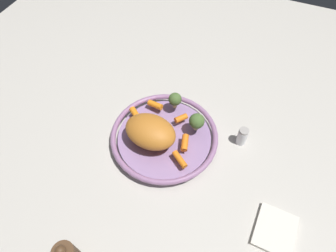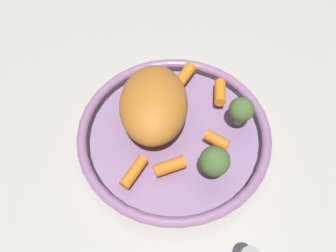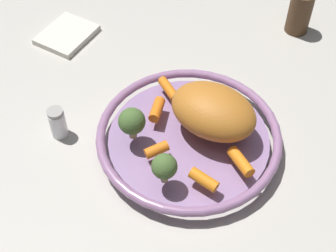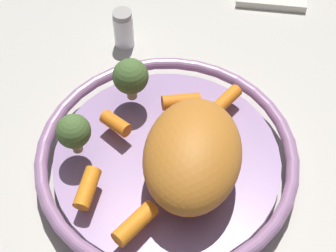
{
  "view_description": "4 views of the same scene",
  "coord_description": "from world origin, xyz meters",
  "px_view_note": "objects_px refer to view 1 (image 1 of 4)",
  "views": [
    {
      "loc": [
        -0.21,
        0.49,
        0.83
      ],
      "look_at": [
        -0.0,
        -0.02,
        0.05
      ],
      "focal_mm": 30.98,
      "sensor_mm": 36.0,
      "label": 1
    },
    {
      "loc": [
        -0.39,
        0.04,
        0.67
      ],
      "look_at": [
        0.0,
        0.01,
        0.05
      ],
      "focal_mm": 43.75,
      "sensor_mm": 36.0,
      "label": 2
    },
    {
      "loc": [
        0.24,
        -0.55,
        0.76
      ],
      "look_at": [
        -0.03,
        -0.03,
        0.07
      ],
      "focal_mm": 52.52,
      "sensor_mm": 36.0,
      "label": 3
    },
    {
      "loc": [
        0.37,
        0.03,
        0.59
      ],
      "look_at": [
        -0.02,
        -0.0,
        0.07
      ],
      "focal_mm": 52.81,
      "sensor_mm": 36.0,
      "label": 4
    }
  ],
  "objects_px": {
    "roast_chicken_piece": "(150,132)",
    "serving_bowl": "(164,137)",
    "dish_towel": "(275,231)",
    "baby_carrot_right": "(185,143)",
    "baby_carrot_center": "(181,118)",
    "baby_carrot_back": "(155,105)",
    "baby_carrot_near_rim": "(136,115)",
    "salt_shaker": "(242,136)",
    "broccoli_floret_small": "(197,121)",
    "broccoli_floret_mid": "(175,99)",
    "baby_carrot_left": "(180,159)"
  },
  "relations": [
    {
      "from": "baby_carrot_right",
      "to": "salt_shaker",
      "type": "height_order",
      "value": "salt_shaker"
    },
    {
      "from": "dish_towel",
      "to": "baby_carrot_right",
      "type": "bearing_deg",
      "value": -24.35
    },
    {
      "from": "roast_chicken_piece",
      "to": "baby_carrot_left",
      "type": "bearing_deg",
      "value": 160.7
    },
    {
      "from": "serving_bowl",
      "to": "broccoli_floret_small",
      "type": "height_order",
      "value": "broccoli_floret_small"
    },
    {
      "from": "baby_carrot_back",
      "to": "baby_carrot_center",
      "type": "bearing_deg",
      "value": 169.09
    },
    {
      "from": "serving_bowl",
      "to": "baby_carrot_near_rim",
      "type": "height_order",
      "value": "baby_carrot_near_rim"
    },
    {
      "from": "roast_chicken_piece",
      "to": "baby_carrot_back",
      "type": "distance_m",
      "value": 0.14
    },
    {
      "from": "baby_carrot_near_rim",
      "to": "broccoli_floret_mid",
      "type": "xyz_separation_m",
      "value": [
        -0.11,
        -0.09,
        0.03
      ]
    },
    {
      "from": "roast_chicken_piece",
      "to": "baby_carrot_center",
      "type": "relative_size",
      "value": 3.83
    },
    {
      "from": "baby_carrot_right",
      "to": "baby_carrot_left",
      "type": "height_order",
      "value": "baby_carrot_right"
    },
    {
      "from": "serving_bowl",
      "to": "baby_carrot_back",
      "type": "relative_size",
      "value": 6.77
    },
    {
      "from": "baby_carrot_back",
      "to": "baby_carrot_near_rim",
      "type": "bearing_deg",
      "value": 57.09
    },
    {
      "from": "baby_carrot_near_rim",
      "to": "salt_shaker",
      "type": "height_order",
      "value": "salt_shaker"
    },
    {
      "from": "baby_carrot_near_rim",
      "to": "broccoli_floret_small",
      "type": "distance_m",
      "value": 0.21
    },
    {
      "from": "broccoli_floret_small",
      "to": "baby_carrot_back",
      "type": "bearing_deg",
      "value": -12.04
    },
    {
      "from": "roast_chicken_piece",
      "to": "baby_carrot_left",
      "type": "distance_m",
      "value": 0.13
    },
    {
      "from": "roast_chicken_piece",
      "to": "baby_carrot_left",
      "type": "xyz_separation_m",
      "value": [
        -0.12,
        0.04,
        -0.03
      ]
    },
    {
      "from": "broccoli_floret_mid",
      "to": "salt_shaker",
      "type": "height_order",
      "value": "broccoli_floret_mid"
    },
    {
      "from": "baby_carrot_back",
      "to": "baby_carrot_center",
      "type": "distance_m",
      "value": 0.11
    },
    {
      "from": "baby_carrot_right",
      "to": "salt_shaker",
      "type": "bearing_deg",
      "value": -146.81
    },
    {
      "from": "roast_chicken_piece",
      "to": "baby_carrot_back",
      "type": "height_order",
      "value": "roast_chicken_piece"
    },
    {
      "from": "roast_chicken_piece",
      "to": "baby_carrot_left",
      "type": "relative_size",
      "value": 2.83
    },
    {
      "from": "baby_carrot_back",
      "to": "baby_carrot_left",
      "type": "relative_size",
      "value": 0.89
    },
    {
      "from": "broccoli_floret_small",
      "to": "broccoli_floret_mid",
      "type": "xyz_separation_m",
      "value": [
        0.1,
        -0.06,
        -0.0
      ]
    },
    {
      "from": "roast_chicken_piece",
      "to": "baby_carrot_near_rim",
      "type": "bearing_deg",
      "value": -36.57
    },
    {
      "from": "dish_towel",
      "to": "baby_carrot_center",
      "type": "bearing_deg",
      "value": -32.18
    },
    {
      "from": "roast_chicken_piece",
      "to": "broccoli_floret_small",
      "type": "distance_m",
      "value": 0.15
    },
    {
      "from": "baby_carrot_left",
      "to": "broccoli_floret_mid",
      "type": "xyz_separation_m",
      "value": [
        0.09,
        -0.19,
        0.03
      ]
    },
    {
      "from": "broccoli_floret_mid",
      "to": "baby_carrot_right",
      "type": "bearing_deg",
      "value": 123.18
    },
    {
      "from": "roast_chicken_piece",
      "to": "serving_bowl",
      "type": "bearing_deg",
      "value": -132.88
    },
    {
      "from": "baby_carrot_left",
      "to": "roast_chicken_piece",
      "type": "bearing_deg",
      "value": -19.3
    },
    {
      "from": "broccoli_floret_mid",
      "to": "roast_chicken_piece",
      "type": "bearing_deg",
      "value": 81.77
    },
    {
      "from": "baby_carrot_center",
      "to": "dish_towel",
      "type": "height_order",
      "value": "baby_carrot_center"
    },
    {
      "from": "baby_carrot_left",
      "to": "baby_carrot_center",
      "type": "bearing_deg",
      "value": -70.41
    },
    {
      "from": "baby_carrot_left",
      "to": "salt_shaker",
      "type": "relative_size",
      "value": 0.87
    },
    {
      "from": "roast_chicken_piece",
      "to": "broccoli_floret_small",
      "type": "relative_size",
      "value": 2.45
    },
    {
      "from": "roast_chicken_piece",
      "to": "broccoli_floret_small",
      "type": "xyz_separation_m",
      "value": [
        -0.12,
        -0.09,
        0.0
      ]
    },
    {
      "from": "baby_carrot_near_rim",
      "to": "serving_bowl",
      "type": "bearing_deg",
      "value": 166.65
    },
    {
      "from": "baby_carrot_back",
      "to": "broccoli_floret_small",
      "type": "distance_m",
      "value": 0.17
    },
    {
      "from": "baby_carrot_left",
      "to": "salt_shaker",
      "type": "height_order",
      "value": "salt_shaker"
    },
    {
      "from": "baby_carrot_near_rim",
      "to": "baby_carrot_left",
      "type": "distance_m",
      "value": 0.22
    },
    {
      "from": "roast_chicken_piece",
      "to": "broccoli_floret_mid",
      "type": "xyz_separation_m",
      "value": [
        -0.02,
        -0.15,
        -0.0
      ]
    },
    {
      "from": "baby_carrot_center",
      "to": "salt_shaker",
      "type": "relative_size",
      "value": 0.64
    },
    {
      "from": "baby_carrot_back",
      "to": "salt_shaker",
      "type": "relative_size",
      "value": 0.77
    },
    {
      "from": "broccoli_floret_small",
      "to": "broccoli_floret_mid",
      "type": "distance_m",
      "value": 0.12
    },
    {
      "from": "baby_carrot_near_rim",
      "to": "broccoli_floret_small",
      "type": "relative_size",
      "value": 0.89
    },
    {
      "from": "serving_bowl",
      "to": "baby_carrot_center",
      "type": "distance_m",
      "value": 0.08
    },
    {
      "from": "baby_carrot_back",
      "to": "broccoli_floret_small",
      "type": "xyz_separation_m",
      "value": [
        -0.16,
        0.03,
        0.03
      ]
    },
    {
      "from": "roast_chicken_piece",
      "to": "baby_carrot_back",
      "type": "xyz_separation_m",
      "value": [
        0.04,
        -0.13,
        -0.03
      ]
    },
    {
      "from": "baby_carrot_right",
      "to": "broccoli_floret_mid",
      "type": "xyz_separation_m",
      "value": [
        0.09,
        -0.13,
        0.03
      ]
    }
  ]
}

